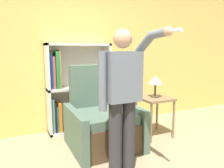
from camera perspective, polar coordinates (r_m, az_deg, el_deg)
wall_back at (r=3.98m, az=-7.14°, el=8.75°), size 8.00×0.06×2.80m
bookcase at (r=3.81m, az=-10.12°, el=-1.28°), size 1.10×0.28×1.52m
armchair at (r=3.28m, az=-2.63°, el=-9.86°), size 0.96×0.95×1.18m
person_standing at (r=2.42m, az=2.82°, el=-2.76°), size 0.53×0.78×1.64m
side_table at (r=3.63m, az=11.10°, el=-5.04°), size 0.49×0.49×0.65m
table_lamp at (r=3.55m, az=11.29°, el=0.80°), size 0.23×0.23×0.35m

